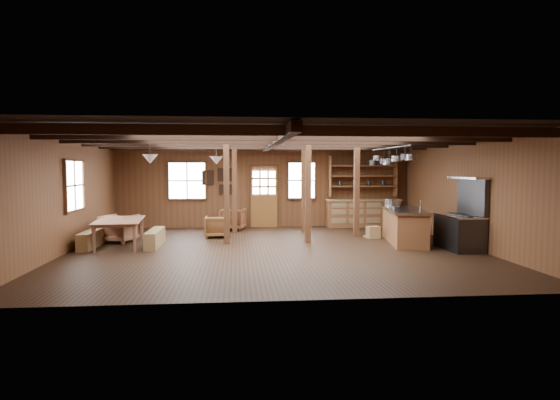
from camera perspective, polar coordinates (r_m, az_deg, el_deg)
The scene contains 22 objects.
room at distance 11.58m, azimuth -0.71°, elevation 0.78°, with size 10.04×9.04×2.84m.
ceiling_joists at distance 11.75m, azimuth -0.78°, elevation 7.07°, with size 9.80×8.82×0.18m.
timber_posts at distance 13.70m, azimuth 0.78°, elevation 1.28°, with size 3.95×2.35×2.80m.
back_door at distance 16.04m, azimuth -1.96°, elevation -0.18°, with size 1.02×0.08×2.15m.
window_back_left at distance 16.08m, azimuth -11.26°, elevation 2.32°, with size 1.32×0.06×1.32m.
window_back_right at distance 16.14m, azimuth 2.65°, elevation 2.40°, with size 1.02×0.06×1.32m.
window_left at distance 12.70m, azimuth -23.83°, elevation 1.63°, with size 0.14×1.24×1.32m.
notice_boards at distance 16.00m, azimuth -7.33°, elevation 2.49°, with size 1.08×0.03×0.90m.
back_counter at distance 16.37m, azimuth 10.07°, elevation -1.14°, with size 2.55×0.60×2.45m.
pendant_lamps at distance 12.60m, azimuth -11.37°, elevation 4.84°, with size 1.86×2.36×0.66m.
pot_rack at distance 12.53m, azimuth 13.12°, elevation 4.89°, with size 0.32×3.00×0.46m.
kitchen_island at distance 13.14m, azimuth 14.91°, elevation -3.01°, with size 1.27×2.61×1.20m.
step_stool at distance 13.83m, azimuth 11.28°, elevation -3.88°, with size 0.39×0.28×0.35m, color olive.
commercial_range at distance 12.51m, azimuth 21.23°, elevation -2.93°, with size 0.78×1.47×1.82m.
dining_table at distance 12.75m, azimuth -18.78°, elevation -3.86°, with size 2.02×1.13×0.71m, color brown.
bench_wall at distance 12.97m, azimuth -22.00°, elevation -4.43°, with size 0.29×1.57×0.43m, color olive.
bench_aisle at distance 12.60m, azimuth -15.00°, elevation -4.51°, with size 0.30×1.57×0.43m, color olive.
armchair_a at distance 13.85m, azimuth -7.69°, elevation -3.24°, with size 0.67×0.69×0.63m, color brown.
armchair_b at distance 15.42m, azimuth -5.75°, elevation -2.35°, with size 0.75×0.77×0.70m, color brown.
armchair_c at distance 13.56m, azimuth -18.96°, elevation -3.28°, with size 0.82×0.84×0.77m, color #8F5C41.
counter_pot at distance 14.02m, azimuth 13.35°, elevation -0.24°, with size 0.33×0.33×0.20m, color #B1B3B8.
bowl at distance 13.15m, azimuth 13.88°, elevation -0.84°, with size 0.23×0.23×0.06m, color silver.
Camera 1 is at (-0.91, -11.53, 2.05)m, focal length 30.00 mm.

